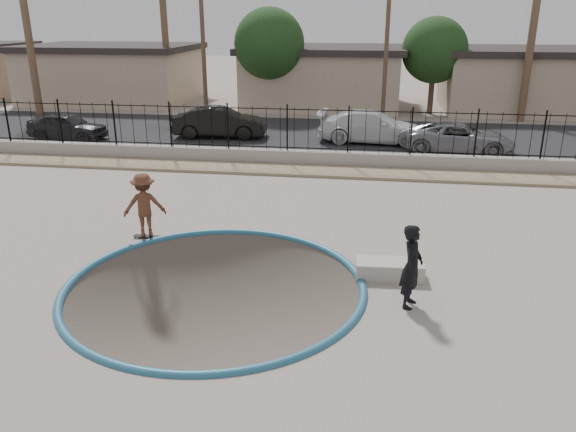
# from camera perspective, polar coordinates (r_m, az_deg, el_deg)

# --- Properties ---
(ground) EXTENTS (120.00, 120.00, 2.20)m
(ground) POSITION_cam_1_polar(r_m,az_deg,el_deg) (25.53, 0.49, 3.85)
(ground) COLOR gray
(ground) RESTS_ON ground
(bowl_pit) EXTENTS (6.84, 6.84, 1.80)m
(bowl_pit) POSITION_cam_1_polar(r_m,az_deg,el_deg) (13.22, -7.40, -7.10)
(bowl_pit) COLOR #4A4139
(bowl_pit) RESTS_ON ground
(coping_ring) EXTENTS (7.04, 7.04, 0.20)m
(coping_ring) POSITION_cam_1_polar(r_m,az_deg,el_deg) (13.22, -7.40, -7.10)
(coping_ring) COLOR #26617C
(coping_ring) RESTS_ON ground
(rock_strip) EXTENTS (42.00, 1.60, 0.11)m
(rock_strip) POSITION_cam_1_polar(r_m,az_deg,el_deg) (22.55, -0.49, 4.72)
(rock_strip) COLOR tan
(rock_strip) RESTS_ON ground
(retaining_wall) EXTENTS (42.00, 0.45, 0.60)m
(retaining_wall) POSITION_cam_1_polar(r_m,az_deg,el_deg) (23.54, -0.08, 5.99)
(retaining_wall) COLOR gray
(retaining_wall) RESTS_ON ground
(fence) EXTENTS (40.00, 0.04, 1.80)m
(fence) POSITION_cam_1_polar(r_m,az_deg,el_deg) (23.28, -0.08, 8.86)
(fence) COLOR black
(fence) RESTS_ON retaining_wall
(street) EXTENTS (90.00, 8.00, 0.04)m
(street) POSITION_cam_1_polar(r_m,az_deg,el_deg) (30.09, 1.83, 8.51)
(street) COLOR black
(street) RESTS_ON ground
(house_west) EXTENTS (11.60, 8.60, 3.90)m
(house_west) POSITION_cam_1_polar(r_m,az_deg,el_deg) (43.12, -17.35, 13.74)
(house_west) COLOR tan
(house_west) RESTS_ON ground
(house_center) EXTENTS (10.60, 8.60, 3.90)m
(house_center) POSITION_cam_1_polar(r_m,az_deg,el_deg) (39.15, 3.54, 14.03)
(house_center) COLOR tan
(house_center) RESTS_ON ground
(house_east) EXTENTS (12.60, 8.60, 3.90)m
(house_east) POSITION_cam_1_polar(r_m,az_deg,el_deg) (40.42, 24.23, 12.56)
(house_east) COLOR tan
(house_east) RESTS_ON ground
(palm_mid) EXTENTS (2.30, 2.30, 9.30)m
(palm_mid) POSITION_cam_1_polar(r_m,az_deg,el_deg) (38.69, -12.62, 20.55)
(palm_mid) COLOR brown
(palm_mid) RESTS_ON ground
(utility_pole_left) EXTENTS (1.70, 0.24, 9.00)m
(utility_pole_left) POSITION_cam_1_polar(r_m,az_deg,el_deg) (32.70, -8.65, 17.49)
(utility_pole_left) COLOR #473323
(utility_pole_left) RESTS_ON ground
(utility_pole_mid) EXTENTS (1.70, 0.24, 9.50)m
(utility_pole_mid) POSITION_cam_1_polar(r_m,az_deg,el_deg) (31.32, 10.04, 17.79)
(utility_pole_mid) COLOR #473323
(utility_pole_mid) RESTS_ON ground
(street_tree_left) EXTENTS (4.32, 4.32, 6.36)m
(street_tree_left) POSITION_cam_1_polar(r_m,az_deg,el_deg) (35.91, -1.90, 17.07)
(street_tree_left) COLOR #473323
(street_tree_left) RESTS_ON ground
(street_tree_mid) EXTENTS (3.96, 3.96, 5.83)m
(street_tree_mid) POSITION_cam_1_polar(r_m,az_deg,el_deg) (36.54, 14.68, 15.97)
(street_tree_mid) COLOR #473323
(street_tree_mid) RESTS_ON ground
(skater) EXTENTS (1.31, 1.03, 1.78)m
(skater) POSITION_cam_1_polar(r_m,az_deg,el_deg) (15.99, -14.37, 0.77)
(skater) COLOR brown
(skater) RESTS_ON ground
(skateboard) EXTENTS (0.78, 0.21, 0.07)m
(skateboard) POSITION_cam_1_polar(r_m,az_deg,el_deg) (16.28, -14.12, -2.01)
(skateboard) COLOR black
(skateboard) RESTS_ON ground
(videographer) EXTENTS (0.59, 0.76, 1.86)m
(videographer) POSITION_cam_1_polar(r_m,az_deg,el_deg) (12.19, 12.46, -5.02)
(videographer) COLOR black
(videographer) RESTS_ON ground
(concrete_ledge) EXTENTS (1.64, 0.79, 0.40)m
(concrete_ledge) POSITION_cam_1_polar(r_m,az_deg,el_deg) (13.70, 10.26, -5.32)
(concrete_ledge) COLOR #B0AB9C
(concrete_ledge) RESTS_ON ground
(car_a) EXTENTS (3.97, 1.81, 1.32)m
(car_a) POSITION_cam_1_polar(r_m,az_deg,el_deg) (30.15, -21.51, 8.49)
(car_a) COLOR black
(car_a) RESTS_ON street
(car_b) EXTENTS (4.73, 1.99, 1.52)m
(car_b) POSITION_cam_1_polar(r_m,az_deg,el_deg) (28.78, -6.95, 9.43)
(car_b) COLOR black
(car_b) RESTS_ON street
(car_c) EXTENTS (5.31, 2.34, 1.52)m
(car_c) POSITION_cam_1_polar(r_m,az_deg,el_deg) (27.78, 8.57, 8.97)
(car_c) COLOR silver
(car_c) RESTS_ON street
(car_d) EXTENTS (4.91, 2.53, 1.32)m
(car_d) POSITION_cam_1_polar(r_m,az_deg,el_deg) (26.53, 17.04, 7.60)
(car_d) COLOR gray
(car_d) RESTS_ON street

